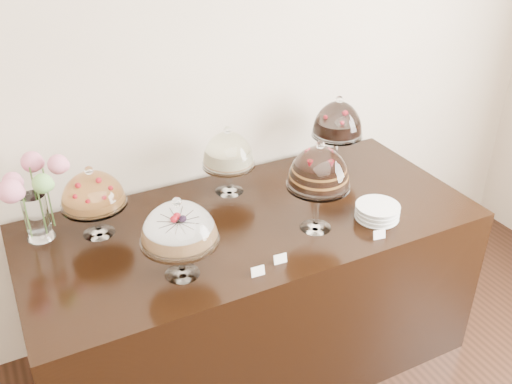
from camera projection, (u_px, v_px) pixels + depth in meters
name	position (u px, v px, depth m)	size (l,w,h in m)	color
wall_back	(167.00, 73.00, 2.82)	(5.00, 0.04, 3.00)	beige
display_counter	(252.00, 291.00, 3.00)	(2.20, 1.00, 0.90)	black
cake_stand_sugar_sponge	(179.00, 227.00, 2.29)	(0.33, 0.33, 0.37)	white
cake_stand_choco_layer	(319.00, 171.00, 2.56)	(0.29, 0.29, 0.45)	white
cake_stand_cheesecake	(228.00, 152.00, 2.90)	(0.27, 0.27, 0.37)	white
cake_stand_dark_choco	(338.00, 122.00, 3.12)	(0.28, 0.28, 0.42)	white
cake_stand_fruit_tart	(93.00, 192.00, 2.56)	(0.30, 0.30, 0.35)	white
flower_vase	(33.00, 193.00, 2.52)	(0.32, 0.30, 0.39)	white
plate_stack	(377.00, 212.00, 2.76)	(0.21, 0.21, 0.07)	silver
price_card_left	(258.00, 271.00, 2.39)	(0.06, 0.01, 0.04)	white
price_card_right	(379.00, 235.00, 2.62)	(0.06, 0.01, 0.04)	white
price_card_extra	(280.00, 259.00, 2.46)	(0.06, 0.01, 0.04)	white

